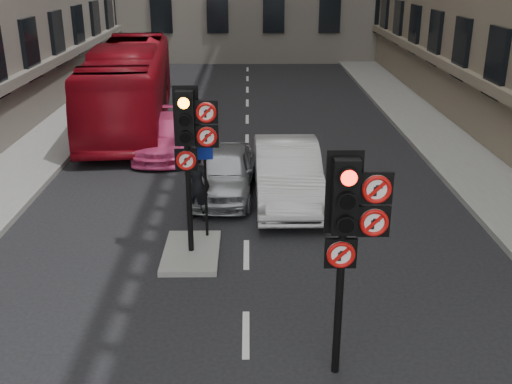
{
  "coord_description": "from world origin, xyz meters",
  "views": [
    {
      "loc": [
        0.07,
        -6.72,
        6.0
      ],
      "look_at": [
        0.18,
        2.07,
        2.6
      ],
      "focal_mm": 42.0,
      "sensor_mm": 36.0,
      "label": 1
    }
  ],
  "objects_px": {
    "car_silver": "(225,172)",
    "info_sign": "(205,179)",
    "motorcyclist": "(197,186)",
    "signal_near": "(350,220)",
    "car_white": "(287,173)",
    "car_pink": "(165,136)",
    "bus_red": "(130,85)",
    "motorcycle": "(307,199)",
    "signal_far": "(191,136)"
  },
  "relations": [
    {
      "from": "signal_far",
      "to": "motorcycle",
      "type": "height_order",
      "value": "signal_far"
    },
    {
      "from": "car_pink",
      "to": "info_sign",
      "type": "xyz_separation_m",
      "value": [
        1.81,
        -6.71,
        0.89
      ]
    },
    {
      "from": "signal_near",
      "to": "car_pink",
      "type": "height_order",
      "value": "signal_near"
    },
    {
      "from": "info_sign",
      "to": "signal_near",
      "type": "bearing_deg",
      "value": -66.6
    },
    {
      "from": "car_white",
      "to": "info_sign",
      "type": "distance_m",
      "value": 3.23
    },
    {
      "from": "car_silver",
      "to": "motorcyclist",
      "type": "distance_m",
      "value": 1.81
    },
    {
      "from": "car_silver",
      "to": "info_sign",
      "type": "bearing_deg",
      "value": -92.14
    },
    {
      "from": "signal_near",
      "to": "info_sign",
      "type": "xyz_separation_m",
      "value": [
        -2.39,
        4.74,
        -1.08
      ]
    },
    {
      "from": "car_silver",
      "to": "info_sign",
      "type": "height_order",
      "value": "info_sign"
    },
    {
      "from": "motorcyclist",
      "to": "signal_far",
      "type": "bearing_deg",
      "value": 111.48
    },
    {
      "from": "bus_red",
      "to": "motorcyclist",
      "type": "relative_size",
      "value": 6.25
    },
    {
      "from": "car_white",
      "to": "motorcyclist",
      "type": "height_order",
      "value": "motorcyclist"
    },
    {
      "from": "car_pink",
      "to": "signal_far",
      "type": "bearing_deg",
      "value": -76.68
    },
    {
      "from": "car_pink",
      "to": "motorcyclist",
      "type": "xyz_separation_m",
      "value": [
        1.51,
        -5.5,
        0.28
      ]
    },
    {
      "from": "car_silver",
      "to": "bus_red",
      "type": "bearing_deg",
      "value": 121.4
    },
    {
      "from": "car_silver",
      "to": "motorcycle",
      "type": "xyz_separation_m",
      "value": [
        2.09,
        -1.52,
        -0.2
      ]
    },
    {
      "from": "car_white",
      "to": "car_silver",
      "type": "bearing_deg",
      "value": 164.42
    },
    {
      "from": "motorcyclist",
      "to": "signal_near",
      "type": "bearing_deg",
      "value": 133.19
    },
    {
      "from": "motorcyclist",
      "to": "bus_red",
      "type": "bearing_deg",
      "value": -51.49
    },
    {
      "from": "signal_near",
      "to": "car_white",
      "type": "xyz_separation_m",
      "value": [
        -0.41,
        7.19,
        -1.8
      ]
    },
    {
      "from": "car_silver",
      "to": "info_sign",
      "type": "relative_size",
      "value": 1.81
    },
    {
      "from": "info_sign",
      "to": "car_white",
      "type": "bearing_deg",
      "value": 47.91
    },
    {
      "from": "signal_far",
      "to": "car_pink",
      "type": "height_order",
      "value": "signal_far"
    },
    {
      "from": "car_white",
      "to": "bus_red",
      "type": "xyz_separation_m",
      "value": [
        -5.57,
        8.01,
        0.77
      ]
    },
    {
      "from": "bus_red",
      "to": "motorcycle",
      "type": "height_order",
      "value": "bus_red"
    },
    {
      "from": "signal_far",
      "to": "motorcyclist",
      "type": "bearing_deg",
      "value": 92.59
    },
    {
      "from": "signal_near",
      "to": "signal_far",
      "type": "height_order",
      "value": "signal_far"
    },
    {
      "from": "signal_near",
      "to": "info_sign",
      "type": "height_order",
      "value": "signal_near"
    },
    {
      "from": "signal_near",
      "to": "motorcyclist",
      "type": "relative_size",
      "value": 2.0
    },
    {
      "from": "signal_far",
      "to": "car_silver",
      "type": "relative_size",
      "value": 0.92
    },
    {
      "from": "car_silver",
      "to": "motorcycle",
      "type": "distance_m",
      "value": 2.59
    },
    {
      "from": "car_pink",
      "to": "info_sign",
      "type": "distance_m",
      "value": 7.01
    },
    {
      "from": "car_white",
      "to": "motorcycle",
      "type": "relative_size",
      "value": 3.13
    },
    {
      "from": "car_pink",
      "to": "bus_red",
      "type": "xyz_separation_m",
      "value": [
        -1.79,
        3.75,
        0.95
      ]
    },
    {
      "from": "motorcyclist",
      "to": "car_silver",
      "type": "bearing_deg",
      "value": -91.22
    },
    {
      "from": "signal_far",
      "to": "car_pink",
      "type": "bearing_deg",
      "value": 102.07
    },
    {
      "from": "signal_near",
      "to": "car_silver",
      "type": "relative_size",
      "value": 0.92
    },
    {
      "from": "car_silver",
      "to": "car_white",
      "type": "xyz_separation_m",
      "value": [
        1.66,
        -0.44,
        0.12
      ]
    },
    {
      "from": "signal_near",
      "to": "motorcyclist",
      "type": "height_order",
      "value": "signal_near"
    },
    {
      "from": "signal_near",
      "to": "car_pink",
      "type": "relative_size",
      "value": 0.85
    },
    {
      "from": "signal_near",
      "to": "motorcyclist",
      "type": "bearing_deg",
      "value": 114.31
    },
    {
      "from": "car_pink",
      "to": "motorcycle",
      "type": "relative_size",
      "value": 2.76
    },
    {
      "from": "bus_red",
      "to": "car_white",
      "type": "bearing_deg",
      "value": -60.12
    },
    {
      "from": "car_pink",
      "to": "motorcyclist",
      "type": "height_order",
      "value": "motorcyclist"
    },
    {
      "from": "motorcycle",
      "to": "info_sign",
      "type": "xyz_separation_m",
      "value": [
        -2.41,
        -1.37,
        1.05
      ]
    },
    {
      "from": "signal_far",
      "to": "car_white",
      "type": "height_order",
      "value": "signal_far"
    },
    {
      "from": "signal_far",
      "to": "info_sign",
      "type": "distance_m",
      "value": 1.43
    },
    {
      "from": "signal_near",
      "to": "info_sign",
      "type": "bearing_deg",
      "value": 116.73
    },
    {
      "from": "car_pink",
      "to": "info_sign",
      "type": "height_order",
      "value": "info_sign"
    },
    {
      "from": "car_silver",
      "to": "bus_red",
      "type": "relative_size",
      "value": 0.35
    }
  ]
}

